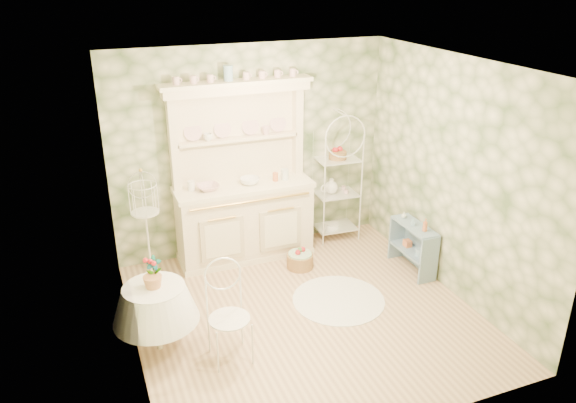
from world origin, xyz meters
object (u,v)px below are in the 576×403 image
object	(u,v)px
kitchen_dresser	(243,175)
round_table	(156,315)
birdcage_stand	(147,231)
cafe_chair	(230,323)
side_shelf	(413,247)
bakers_rack	(337,179)
floor_basket	(300,261)

from	to	relation	value
kitchen_dresser	round_table	size ratio (longest dim) A/B	2.87
round_table	birdcage_stand	bearing A→B (deg)	84.18
round_table	cafe_chair	xyz separation A→B (m)	(0.63, -0.40, 0.00)
cafe_chair	side_shelf	bearing A→B (deg)	24.63
bakers_rack	cafe_chair	bearing A→B (deg)	-133.08
side_shelf	round_table	xyz separation A→B (m)	(-3.23, -0.44, 0.09)
side_shelf	round_table	distance (m)	3.26
kitchen_dresser	side_shelf	xyz separation A→B (m)	(1.84, -1.10, -0.84)
kitchen_dresser	birdcage_stand	size ratio (longest dim) A/B	1.72
bakers_rack	cafe_chair	distance (m)	2.97
bakers_rack	round_table	size ratio (longest dim) A/B	2.16
cafe_chair	birdcage_stand	bearing A→B (deg)	112.24
kitchen_dresser	birdcage_stand	xyz separation A→B (m)	(-1.25, -0.19, -0.48)
bakers_rack	floor_basket	size ratio (longest dim) A/B	5.91
round_table	floor_basket	xyz separation A→B (m)	(1.94, 1.00, -0.31)
side_shelf	floor_basket	xyz separation A→B (m)	(-1.29, 0.56, -0.21)
floor_basket	kitchen_dresser	bearing A→B (deg)	135.26
side_shelf	cafe_chair	distance (m)	2.74
kitchen_dresser	cafe_chair	bearing A→B (deg)	-111.44
kitchen_dresser	side_shelf	size ratio (longest dim) A/B	3.21
bakers_rack	birdcage_stand	distance (m)	2.63
bakers_rack	round_table	xyz separation A→B (m)	(-2.74, -1.63, -0.46)
round_table	side_shelf	bearing A→B (deg)	7.77
cafe_chair	bakers_rack	bearing A→B (deg)	50.60
round_table	kitchen_dresser	bearing A→B (deg)	47.96
round_table	floor_basket	size ratio (longest dim) A/B	2.74
round_table	birdcage_stand	distance (m)	1.39
side_shelf	kitchen_dresser	bearing A→B (deg)	156.96
cafe_chair	birdcage_stand	world-z (taller)	birdcage_stand
birdcage_stand	floor_basket	size ratio (longest dim) A/B	4.56
side_shelf	round_table	size ratio (longest dim) A/B	0.89
bakers_rack	cafe_chair	size ratio (longest dim) A/B	2.13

